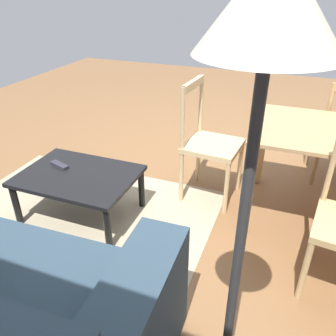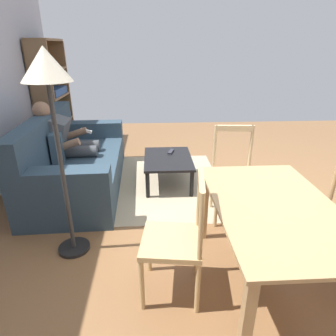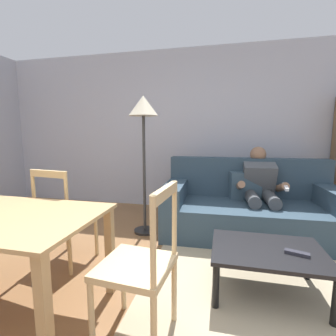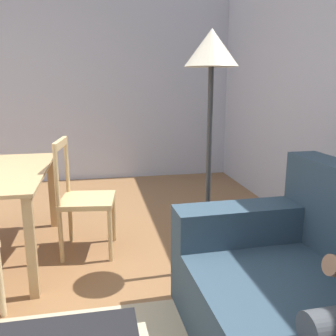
{
  "view_description": "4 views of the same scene",
  "coord_description": "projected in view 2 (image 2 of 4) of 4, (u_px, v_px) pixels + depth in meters",
  "views": [
    {
      "loc": [
        -0.4,
        2.71,
        1.64
      ],
      "look_at": [
        0.07,
        1.47,
        0.9
      ],
      "focal_mm": 36.66,
      "sensor_mm": 36.0,
      "label": 1
    },
    {
      "loc": [
        -2.49,
        1.1,
        1.72
      ],
      "look_at": [
        1.01,
        0.9,
        0.22
      ],
      "focal_mm": 30.68,
      "sensor_mm": 36.0,
      "label": 2
    },
    {
      "loc": [
        0.64,
        -1.02,
        1.26
      ],
      "look_at": [
        0.07,
        1.47,
        0.9
      ],
      "focal_mm": 25.87,
      "sensor_mm": 36.0,
      "label": 3
    },
    {
      "loc": [
        2.09,
        1.07,
        1.38
      ],
      "look_at": [
        0.07,
        1.47,
        0.9
      ],
      "focal_mm": 39.27,
      "sensor_mm": 36.0,
      "label": 4
    }
  ],
  "objects": [
    {
      "name": "tv_remote",
      "position": [
        171.0,
        152.0,
        3.93
      ],
      "size": [
        0.18,
        0.1,
        0.02
      ],
      "primitive_type": "cube",
      "rotation": [
        0.0,
        0.0,
        1.26
      ],
      "color": "#2D2D38",
      "rests_on": "coffee_table"
    },
    {
      "name": "bookshelf",
      "position": [
        53.0,
        105.0,
        5.0
      ],
      "size": [
        0.93,
        0.36,
        1.82
      ],
      "color": "brown",
      "rests_on": "ground_plane"
    },
    {
      "name": "area_rug",
      "position": [
        168.0,
        183.0,
        3.89
      ],
      "size": [
        2.0,
        1.4,
        0.01
      ],
      "primitive_type": "cube",
      "rotation": [
        0.0,
        0.0,
        0.0
      ],
      "color": "tan",
      "rests_on": "ground_plane"
    },
    {
      "name": "dining_chair_near_wall",
      "position": [
        176.0,
        240.0,
        2.02
      ],
      "size": [
        0.47,
        0.47,
        0.94
      ],
      "color": "tan",
      "rests_on": "ground_plane"
    },
    {
      "name": "coffee_table",
      "position": [
        168.0,
        161.0,
        3.77
      ],
      "size": [
        0.85,
        0.62,
        0.37
      ],
      "color": "black",
      "rests_on": "ground_plane"
    },
    {
      "name": "couch",
      "position": [
        74.0,
        163.0,
        3.67
      ],
      "size": [
        2.12,
        1.05,
        0.94
      ],
      "color": "#2D4251",
      "rests_on": "ground_plane"
    },
    {
      "name": "ground_plane",
      "position": [
        259.0,
        223.0,
        3.02
      ],
      "size": [
        8.55,
        8.55,
        0.0
      ],
      "primitive_type": "plane",
      "color": "brown"
    },
    {
      "name": "person_lounging",
      "position": [
        68.0,
        142.0,
        3.71
      ],
      "size": [
        0.6,
        0.95,
        1.09
      ],
      "color": "#4C5156",
      "rests_on": "ground_plane"
    },
    {
      "name": "floor_lamp",
      "position": [
        49.0,
        86.0,
        2.06
      ],
      "size": [
        0.36,
        0.36,
        1.72
      ],
      "color": "black",
      "rests_on": "ground_plane"
    },
    {
      "name": "dining_table",
      "position": [
        273.0,
        218.0,
        2.0
      ],
      "size": [
        1.35,
        0.82,
        0.72
      ],
      "color": "tan",
      "rests_on": "ground_plane"
    },
    {
      "name": "dining_chair_facing_couch",
      "position": [
        233.0,
        176.0,
        2.98
      ],
      "size": [
        0.45,
        0.45,
        0.97
      ],
      "color": "#D1B27F",
      "rests_on": "ground_plane"
    }
  ]
}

